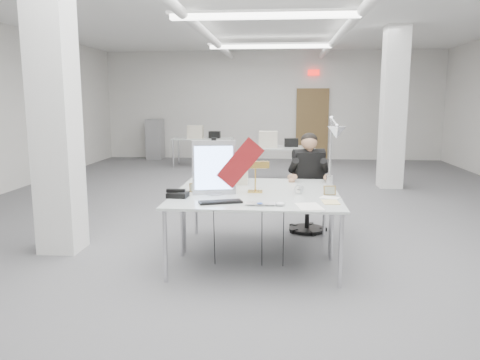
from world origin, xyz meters
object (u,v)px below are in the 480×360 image
object	(u,v)px
bankers_lamp	(255,177)
beige_monitor	(233,169)
laptop	(260,205)
desk_phone	(178,195)
desk_main	(254,201)
architect_lamp	(333,155)
office_chair	(308,195)
seated_person	(309,166)
monitor	(214,168)

from	to	relation	value
bankers_lamp	beige_monitor	size ratio (longest dim) A/B	0.91
laptop	desk_phone	xyz separation A→B (m)	(-0.88, 0.35, 0.01)
desk_main	architect_lamp	size ratio (longest dim) A/B	2.26
office_chair	seated_person	bearing A→B (deg)	-107.10
monitor	office_chair	bearing A→B (deg)	38.32
seated_person	beige_monitor	distance (m)	1.08
office_chair	desk_phone	distance (m)	2.08
office_chair	laptop	size ratio (longest dim) A/B	3.38
monitor	beige_monitor	bearing A→B (deg)	68.54
bankers_lamp	laptop	bearing A→B (deg)	-90.65
beige_monitor	architect_lamp	distance (m)	1.24
seated_person	office_chair	bearing A→B (deg)	72.90
bankers_lamp	seated_person	bearing A→B (deg)	51.62
seated_person	beige_monitor	world-z (taller)	seated_person
seated_person	bankers_lamp	distance (m)	1.25
laptop	bankers_lamp	size ratio (longest dim) A/B	0.88
desk_main	bankers_lamp	distance (m)	0.46
seated_person	bankers_lamp	size ratio (longest dim) A/B	2.70
beige_monitor	desk_main	bearing A→B (deg)	-75.12
office_chair	beige_monitor	bearing A→B (deg)	-166.94
laptop	architect_lamp	world-z (taller)	architect_lamp
laptop	monitor	bearing A→B (deg)	131.04
monitor	bankers_lamp	world-z (taller)	monitor
bankers_lamp	architect_lamp	world-z (taller)	architect_lamp
laptop	architect_lamp	distance (m)	1.27
seated_person	bankers_lamp	xyz separation A→B (m)	(-0.65, -1.07, 0.02)
beige_monitor	monitor	bearing A→B (deg)	-102.97
desk_main	architect_lamp	xyz separation A→B (m)	(0.85, 0.64, 0.41)
seated_person	bankers_lamp	bearing A→B (deg)	-138.17
beige_monitor	architect_lamp	size ratio (longest dim) A/B	0.47
desk_main	laptop	distance (m)	0.28
seated_person	laptop	distance (m)	1.86
monitor	bankers_lamp	xyz separation A→B (m)	(0.44, 0.16, -0.12)
monitor	architect_lamp	world-z (taller)	architect_lamp
desk_main	seated_person	size ratio (longest dim) A/B	1.98
desk_phone	architect_lamp	size ratio (longest dim) A/B	0.26
beige_monitor	architect_lamp	bearing A→B (deg)	-19.37
monitor	desk_phone	distance (m)	0.49
bankers_lamp	beige_monitor	bearing A→B (deg)	111.12
office_chair	architect_lamp	world-z (taller)	architect_lamp
bankers_lamp	architect_lamp	size ratio (longest dim) A/B	0.42
desk_phone	desk_main	bearing A→B (deg)	-2.70
monitor	seated_person	bearing A→B (deg)	37.19
monitor	desk_main	bearing A→B (deg)	-41.98
seated_person	architect_lamp	world-z (taller)	architect_lamp
desk_main	beige_monitor	size ratio (longest dim) A/B	4.85
seated_person	laptop	size ratio (longest dim) A/B	3.06
office_chair	bankers_lamp	size ratio (longest dim) A/B	2.98
seated_person	beige_monitor	xyz separation A→B (m)	(-0.95, -0.51, 0.03)
desk_main	desk_phone	xyz separation A→B (m)	(-0.81, 0.08, 0.04)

